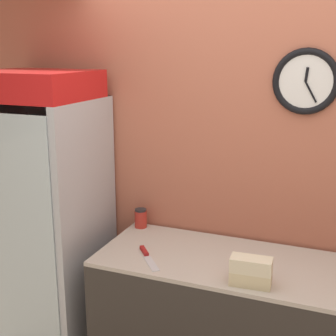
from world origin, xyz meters
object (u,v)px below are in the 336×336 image
object	(u,v)px
beverage_cooler	(48,202)
chefs_knife	(146,255)
sandwich_stack_bottom	(251,278)
sandwich_stack_middle	(251,265)
condiment_jar	(141,218)

from	to	relation	value
beverage_cooler	chefs_knife	xyz separation A→B (m)	(0.83, -0.18, -0.18)
beverage_cooler	sandwich_stack_bottom	xyz separation A→B (m)	(1.49, -0.30, -0.15)
sandwich_stack_middle	chefs_knife	world-z (taller)	sandwich_stack_middle
sandwich_stack_bottom	sandwich_stack_middle	distance (m)	0.08
beverage_cooler	sandwich_stack_bottom	world-z (taller)	beverage_cooler
beverage_cooler	chefs_knife	bearing A→B (deg)	-12.51
sandwich_stack_bottom	chefs_knife	bearing A→B (deg)	170.18
chefs_knife	sandwich_stack_middle	bearing A→B (deg)	-9.82
sandwich_stack_bottom	condiment_jar	distance (m)	1.04
sandwich_stack_middle	chefs_knife	xyz separation A→B (m)	(-0.66, 0.11, -0.11)
sandwich_stack_middle	condiment_jar	size ratio (longest dim) A/B	1.67
sandwich_stack_bottom	condiment_jar	xyz separation A→B (m)	(-0.89, 0.53, 0.03)
sandwich_stack_middle	condiment_jar	distance (m)	1.04
beverage_cooler	chefs_knife	world-z (taller)	beverage_cooler
beverage_cooler	sandwich_stack_bottom	size ratio (longest dim) A/B	8.75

